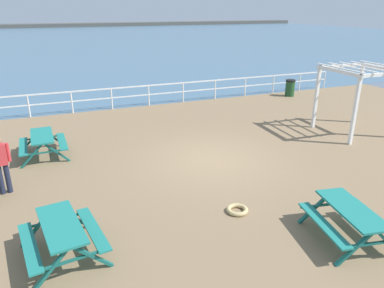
{
  "coord_description": "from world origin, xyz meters",
  "views": [
    {
      "loc": [
        -4.88,
        -10.15,
        4.82
      ],
      "look_at": [
        -0.87,
        -0.35,
        0.8
      ],
      "focal_mm": 33.74,
      "sensor_mm": 36.0,
      "label": 1
    }
  ],
  "objects": [
    {
      "name": "picnic_table_near_left",
      "position": [
        -5.24,
        2.45,
        0.58
      ],
      "size": [
        1.58,
        1.83,
        0.8
      ],
      "rotation": [
        0.0,
        0.0,
        1.59
      ],
      "color": "#1E7A70",
      "rests_on": "ground"
    },
    {
      "name": "picnic_table_near_right",
      "position": [
        -4.98,
        -3.45,
        0.58
      ],
      "size": [
        1.75,
        1.99,
        0.8
      ],
      "rotation": [
        0.0,
        0.0,
        1.71
      ],
      "color": "#1E7A70",
      "rests_on": "ground"
    },
    {
      "name": "seaward_railing",
      "position": [
        -0.0,
        7.75,
        0.75
      ],
      "size": [
        23.07,
        0.07,
        1.08
      ],
      "color": "white",
      "rests_on": "ground"
    },
    {
      "name": "rope_coil",
      "position": [
        -0.84,
        -3.29,
        0.06
      ],
      "size": [
        0.55,
        0.55,
        0.11
      ],
      "primitive_type": "torus",
      "color": "tan",
      "rests_on": "ground"
    },
    {
      "name": "lattice_pergola",
      "position": [
        6.56,
        0.4,
        2.0
      ],
      "size": [
        2.54,
        2.66,
        2.7
      ],
      "rotation": [
        0.0,
        0.0,
        -0.05
      ],
      "color": "white",
      "rests_on": "ground"
    },
    {
      "name": "distant_shoreline",
      "position": [
        0.0,
        95.75,
        0.0
      ],
      "size": [
        142.0,
        6.0,
        1.8
      ],
      "primitive_type": "cube",
      "color": "#4C4C47",
      "rests_on": "ground"
    },
    {
      "name": "visitor",
      "position": [
        -6.28,
        0.02,
        0.95
      ],
      "size": [
        0.53,
        0.26,
        1.66
      ],
      "rotation": [
        0.0,
        0.0,
        1.71
      ],
      "color": "#1E2338",
      "rests_on": "ground"
    },
    {
      "name": "sea_band",
      "position": [
        0.0,
        52.75,
        0.0
      ],
      "size": [
        142.0,
        90.0,
        0.01
      ],
      "primitive_type": "cube",
      "color": "#476B84",
      "rests_on": "ground"
    },
    {
      "name": "picnic_table_far_left",
      "position": [
        0.87,
        -5.19,
        0.58
      ],
      "size": [
        1.82,
        2.05,
        0.8
      ],
      "rotation": [
        0.0,
        0.0,
        1.38
      ],
      "color": "#1E7A70",
      "rests_on": "ground"
    },
    {
      "name": "litter_bin",
      "position": [
        8.14,
        6.76,
        0.48
      ],
      "size": [
        0.55,
        0.55,
        0.95
      ],
      "color": "#1E4723",
      "rests_on": "ground"
    },
    {
      "name": "ground_plane",
      "position": [
        0.0,
        0.0,
        -0.1
      ],
      "size": [
        30.0,
        24.0,
        0.2
      ],
      "primitive_type": "cube",
      "color": "#846B4C"
    }
  ]
}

